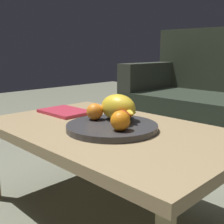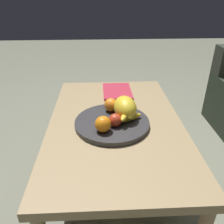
% 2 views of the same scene
% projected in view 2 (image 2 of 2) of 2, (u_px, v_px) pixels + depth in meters
% --- Properties ---
extents(ground_plane, '(8.00, 8.00, 0.00)m').
position_uv_depth(ground_plane, '(115.00, 179.00, 1.40)').
color(ground_plane, slate).
extents(coffee_table, '(1.09, 0.68, 0.41)m').
position_uv_depth(coffee_table, '(115.00, 128.00, 1.23)').
color(coffee_table, '#A1875E').
rests_on(coffee_table, ground_plane).
extents(fruit_bowl, '(0.37, 0.37, 0.03)m').
position_uv_depth(fruit_bowl, '(112.00, 123.00, 1.16)').
color(fruit_bowl, '#353436').
rests_on(fruit_bowl, coffee_table).
extents(melon_large_front, '(0.17, 0.13, 0.11)m').
position_uv_depth(melon_large_front, '(125.00, 108.00, 1.16)').
color(melon_large_front, yellow).
rests_on(melon_large_front, fruit_bowl).
extents(orange_front, '(0.08, 0.08, 0.08)m').
position_uv_depth(orange_front, '(103.00, 124.00, 1.06)').
color(orange_front, orange).
rests_on(orange_front, fruit_bowl).
extents(orange_left, '(0.07, 0.07, 0.07)m').
position_uv_depth(orange_left, '(111.00, 105.00, 1.23)').
color(orange_left, orange).
rests_on(orange_left, fruit_bowl).
extents(apple_front, '(0.06, 0.06, 0.06)m').
position_uv_depth(apple_front, '(115.00, 120.00, 1.10)').
color(apple_front, '#C13A20').
rests_on(apple_front, fruit_bowl).
extents(banana_bunch, '(0.18, 0.16, 0.06)m').
position_uv_depth(banana_bunch, '(127.00, 115.00, 1.15)').
color(banana_bunch, yellow).
rests_on(banana_bunch, fruit_bowl).
extents(magazine, '(0.25, 0.18, 0.02)m').
position_uv_depth(magazine, '(117.00, 91.00, 1.52)').
color(magazine, '#BE2F43').
rests_on(magazine, coffee_table).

